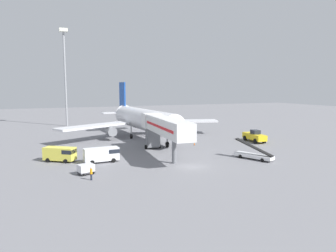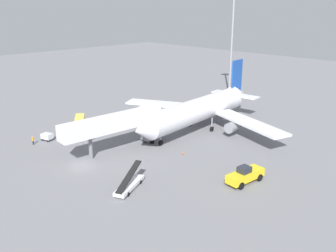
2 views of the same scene
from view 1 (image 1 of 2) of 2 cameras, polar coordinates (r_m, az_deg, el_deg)
ground_plane at (r=47.83m, az=4.24°, el=-7.45°), size 300.00×300.00×0.00m
airplane_at_gate at (r=73.79m, az=-4.57°, el=1.21°), size 40.57×38.22×13.31m
jet_bridge at (r=54.35m, az=-0.90°, el=-0.10°), size 4.57×20.06×6.94m
pushback_tug at (r=71.45m, az=15.48°, el=-1.81°), size 3.02×6.78×2.69m
belt_loader_truck at (r=54.45m, az=15.32°, el=-5.06°), size 4.29×6.81×3.20m
service_van_near_center at (r=53.71m, az=-18.98°, el=-4.75°), size 5.28×4.47×2.34m
service_van_outer_right at (r=51.48m, az=-11.85°, el=-5.01°), size 5.58×2.37×2.35m
baggage_cart_near_left at (r=45.14m, az=-14.73°, el=-7.53°), size 2.40×2.03×1.41m
ground_crew_worker_foreground at (r=42.20m, az=-13.81°, el=-8.37°), size 0.35×0.35×1.70m
safety_cone_alpha at (r=65.29m, az=4.83°, el=-3.28°), size 0.34×0.34×0.53m
apron_light_mast at (r=101.43m, az=-18.33°, el=11.26°), size 2.40×2.40×29.36m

